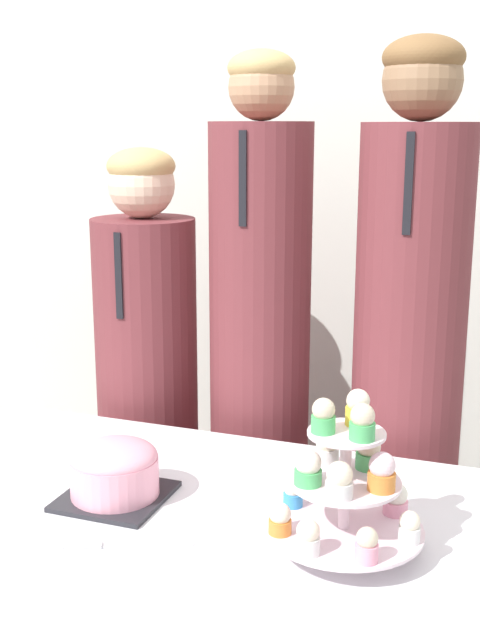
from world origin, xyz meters
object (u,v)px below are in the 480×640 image
(round_cake, at_px, (114,470))
(cupcake_stand, at_px, (345,483))
(cake_knife, at_px, (106,546))
(student_0, at_px, (148,414))
(student_1, at_px, (260,387))
(student_2, at_px, (406,397))

(round_cake, relative_size, cupcake_stand, 0.70)
(round_cake, distance_m, cake_knife, 0.20)
(cupcake_stand, distance_m, student_0, 0.97)
(student_1, relative_size, student_2, 0.99)
(round_cake, height_order, cake_knife, round_cake)
(round_cake, height_order, cupcake_stand, cupcake_stand)
(round_cake, distance_m, student_0, 0.65)
(cupcake_stand, xyz_separation_m, student_1, (-0.37, 0.65, -0.07))
(student_1, bearing_deg, student_2, 0.00)
(student_1, bearing_deg, student_0, -180.00)
(round_cake, xyz_separation_m, student_1, (0.10, 0.60, -0.00))
(cake_knife, distance_m, student_1, 0.78)
(student_2, bearing_deg, cupcake_stand, -90.75)
(round_cake, bearing_deg, cake_knife, -66.35)
(round_cake, distance_m, student_2, 0.77)
(student_1, bearing_deg, cupcake_stand, -59.98)
(student_1, bearing_deg, round_cake, -99.62)
(student_0, height_order, student_2, student_2)
(cupcake_stand, xyz_separation_m, student_0, (-0.70, 0.65, -0.19))
(cake_knife, bearing_deg, student_2, 38.83)
(student_2, bearing_deg, cake_knife, -117.74)
(round_cake, bearing_deg, student_1, 80.38)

